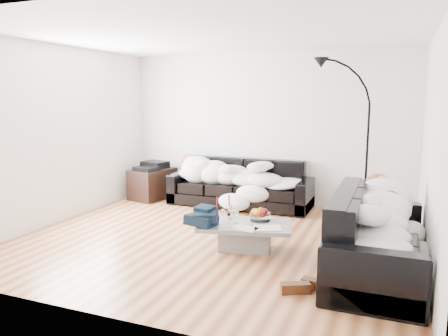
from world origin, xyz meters
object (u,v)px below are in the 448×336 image
at_px(wine_glass_c, 236,216).
at_px(stereo, 152,165).
at_px(coffee_table, 245,236).
at_px(shoes, 305,286).
at_px(sofa_back, 240,183).
at_px(candle_left, 217,206).
at_px(wine_glass_a, 231,212).
at_px(fruit_bowl, 260,214).
at_px(candle_right, 229,205).
at_px(wine_glass_b, 223,215).
at_px(sleeper_right, 379,213).
at_px(av_cabinet, 153,184).
at_px(sofa_right, 378,233).
at_px(floor_lamp, 367,148).
at_px(sleeper_back, 239,170).

relative_size(wine_glass_c, stereo, 0.40).
height_order(coffee_table, shoes, coffee_table).
relative_size(sofa_back, candle_left, 9.78).
relative_size(wine_glass_a, candle_left, 0.73).
height_order(fruit_bowl, candle_right, candle_right).
relative_size(wine_glass_a, wine_glass_b, 1.19).
bearing_deg(sleeper_right, candle_left, 79.98).
height_order(sofa_back, shoes, sofa_back).
xyz_separation_m(wine_glass_a, av_cabinet, (-2.25, 1.85, -0.14)).
distance_m(candle_right, stereo, 2.76).
bearing_deg(av_cabinet, shoes, -28.18).
distance_m(fruit_bowl, candle_left, 0.58).
distance_m(sofa_right, wine_glass_a, 1.78).
bearing_deg(sleeper_right, av_cabinet, 62.11).
relative_size(sleeper_right, wine_glass_a, 10.05).
distance_m(sleeper_right, fruit_bowl, 1.46).
distance_m(sofa_back, candle_right, 1.82).
xyz_separation_m(wine_glass_a, candle_left, (-0.22, 0.08, 0.03)).
bearing_deg(stereo, wine_glass_a, -26.29).
xyz_separation_m(sofa_back, av_cabinet, (-1.69, -0.06, -0.12)).
bearing_deg(candle_right, sofa_back, 105.32).
relative_size(sofa_back, wine_glass_a, 13.40).
height_order(sofa_back, sleeper_right, sleeper_right).
height_order(sofa_back, candle_left, sofa_back).
distance_m(sleeper_right, floor_lamp, 2.29).
bearing_deg(stereo, wine_glass_b, -28.82).
bearing_deg(coffee_table, floor_lamp, 59.18).
bearing_deg(floor_lamp, shoes, -98.23).
xyz_separation_m(sofa_back, candle_right, (0.48, -1.75, 0.06)).
relative_size(wine_glass_c, floor_lamp, 0.08).
height_order(sofa_back, av_cabinet, sofa_back).
bearing_deg(wine_glass_c, stereo, 139.77).
xyz_separation_m(sleeper_back, coffee_table, (0.80, -1.98, -0.46)).
height_order(fruit_bowl, floor_lamp, floor_lamp).
relative_size(sleeper_right, coffee_table, 1.62).
bearing_deg(sleeper_right, shoes, 141.09).
bearing_deg(wine_glass_a, shoes, -41.48).
bearing_deg(coffee_table, wine_glass_c, -160.12).
height_order(sleeper_right, stereo, sleeper_right).
relative_size(wine_glass_b, candle_left, 0.61).
bearing_deg(fruit_bowl, sleeper_right, -13.87).
relative_size(sleeper_right, shoes, 3.80).
relative_size(sofa_right, candle_left, 8.57).
bearing_deg(sleeper_back, candle_right, -74.26).
bearing_deg(shoes, wine_glass_c, 125.35).
bearing_deg(sleeper_back, wine_glass_a, -73.13).
distance_m(sofa_right, wine_glass_b, 1.83).
relative_size(candle_right, floor_lamp, 0.12).
bearing_deg(av_cabinet, wine_glass_a, -27.47).
height_order(wine_glass_a, wine_glass_c, wine_glass_a).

